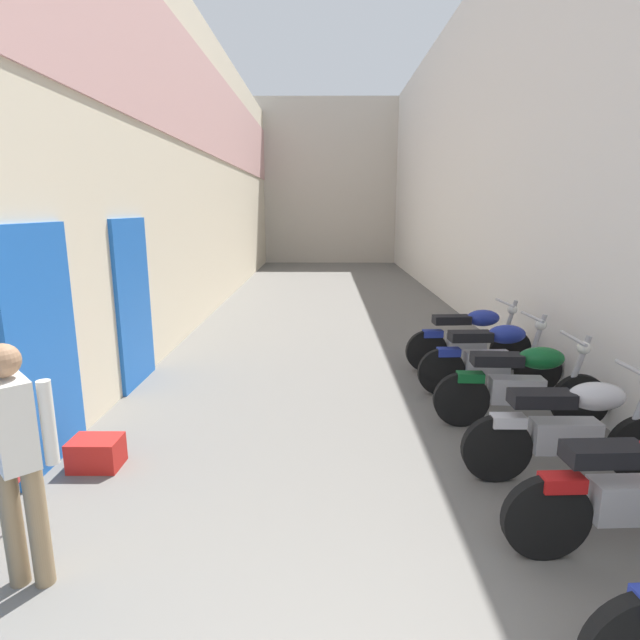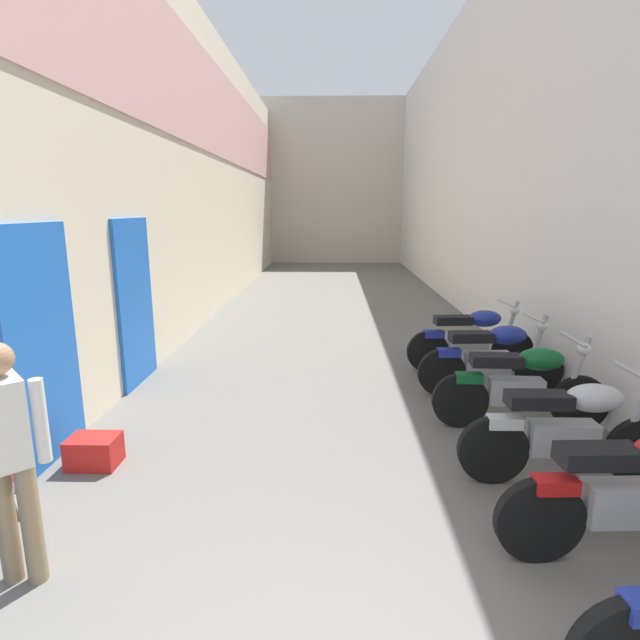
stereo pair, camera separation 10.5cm
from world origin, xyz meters
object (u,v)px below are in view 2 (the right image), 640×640
motorcycle_fourth (522,384)px  motorcycle_sixth (472,338)px  motorcycle_third (570,429)px  motorcycle_fifth (492,357)px  plastic_crate (94,451)px  motorcycle_second (638,492)px  pedestrian_by_doorway (8,447)px

motorcycle_fourth → motorcycle_sixth: 1.97m
motorcycle_third → motorcycle_fourth: 1.11m
motorcycle_fourth → motorcycle_fifth: (-0.00, 1.01, 0.00)m
motorcycle_third → motorcycle_fourth: same height
motorcycle_fourth → plastic_crate: size_ratio=4.21×
motorcycle_second → motorcycle_fifth: same height
motorcycle_third → motorcycle_fourth: bearing=90.0°
motorcycle_fourth → pedestrian_by_doorway: 4.64m
motorcycle_sixth → plastic_crate: (-4.20, -2.88, -0.36)m
motorcycle_third → motorcycle_sixth: size_ratio=1.00×
motorcycle_fifth → pedestrian_by_doorway: bearing=-139.6°
motorcycle_third → pedestrian_by_doorway: bearing=-162.4°
motorcycle_fifth → motorcycle_sixth: 0.96m
motorcycle_second → motorcycle_sixth: same height
motorcycle_sixth → pedestrian_by_doorway: bearing=-132.4°
motorcycle_second → motorcycle_sixth: size_ratio=1.00×
pedestrian_by_doorway → plastic_crate: 1.67m
motorcycle_third → pedestrian_by_doorway: (-3.97, -1.26, 0.42)m
motorcycle_third → pedestrian_by_doorway: 4.18m
motorcycle_second → motorcycle_fourth: 2.08m
motorcycle_fifth → motorcycle_sixth: bearing=90.0°
motorcycle_fourth → motorcycle_fifth: bearing=90.0°
motorcycle_sixth → plastic_crate: 5.11m
motorcycle_second → motorcycle_fifth: (-0.00, 3.09, 0.00)m
motorcycle_third → motorcycle_fifth: (-0.00, 2.12, 0.00)m
motorcycle_fourth → plastic_crate: (-4.20, -0.91, -0.36)m
motorcycle_fifth → plastic_crate: size_ratio=4.21×
motorcycle_second → pedestrian_by_doorway: (-3.97, -0.29, 0.42)m
motorcycle_second → pedestrian_by_doorway: bearing=-175.8°
motorcycle_sixth → motorcycle_fifth: bearing=-90.0°
motorcycle_fifth → pedestrian_by_doorway: 5.23m
motorcycle_second → motorcycle_third: same height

